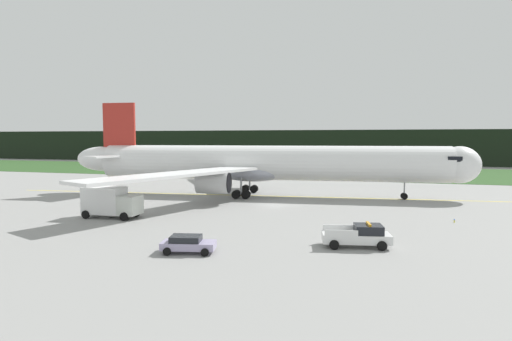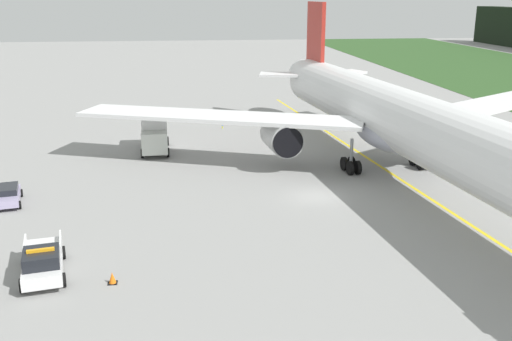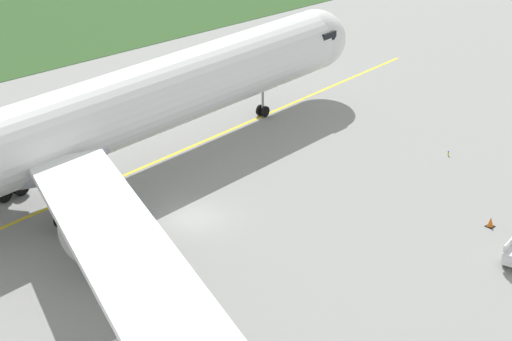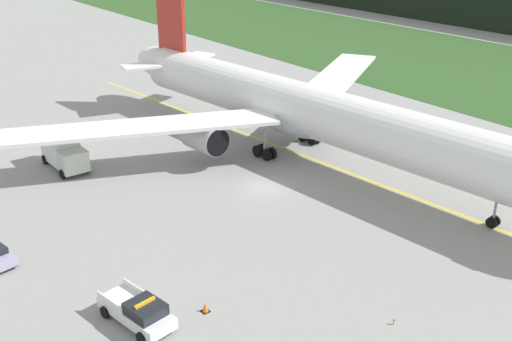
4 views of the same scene
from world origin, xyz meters
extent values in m
plane|color=gray|center=(0.00, 0.00, 0.00)|extent=(320.00, 320.00, 0.00)
cube|color=#2C4E23|center=(0.00, 54.10, 0.02)|extent=(320.00, 42.46, 0.04)
cube|color=black|center=(0.00, 87.76, 5.60)|extent=(288.00, 5.21, 11.20)
cube|color=yellow|center=(-2.66, 8.02, 0.00)|extent=(80.35, 8.72, 0.01)
cylinder|color=white|center=(-2.66, 8.02, 4.94)|extent=(50.73, 10.32, 5.09)
ellipsoid|color=white|center=(23.45, 10.76, 4.94)|extent=(6.09, 5.64, 5.09)
ellipsoid|color=white|center=(-29.28, 5.23, 5.32)|extent=(8.49, 4.64, 3.81)
ellipsoid|color=#A7A9BA|center=(-5.17, 7.75, 3.54)|extent=(10.93, 6.40, 2.80)
cube|color=black|center=(22.24, 10.63, 5.83)|extent=(2.29, 4.99, 0.70)
cube|color=white|center=(-13.14, 20.91, 4.30)|extent=(18.00, 24.22, 0.35)
cylinder|color=#ACACAC|center=(-9.59, 16.22, 2.86)|extent=(4.42, 3.28, 2.86)
cylinder|color=black|center=(-7.48, 16.44, 2.86)|extent=(0.39, 2.63, 2.63)
cube|color=white|center=(-10.24, -6.77, 4.30)|extent=(13.66, 25.78, 0.35)
cylinder|color=#ACACAC|center=(-7.74, -1.44, 2.86)|extent=(4.42, 3.28, 2.86)
cylinder|color=black|center=(-5.63, -1.22, 2.86)|extent=(0.39, 2.63, 2.63)
cube|color=#A7271F|center=(-26.20, 5.55, 9.99)|extent=(5.25, 0.98, 8.08)
cube|color=white|center=(-27.04, 8.78, 5.83)|extent=(5.21, 6.86, 0.28)
cube|color=white|center=(-26.35, 2.22, 5.83)|extent=(4.17, 6.67, 0.28)
cylinder|color=gray|center=(16.42, 10.02, 1.65)|extent=(0.20, 0.20, 2.39)
cylinder|color=black|center=(16.39, 10.28, 0.45)|extent=(0.92, 0.31, 0.90)
cylinder|color=black|center=(16.44, 9.76, 0.45)|extent=(0.92, 0.31, 0.90)
cylinder|color=gray|center=(-6.51, 10.94, 1.80)|extent=(0.28, 0.28, 2.39)
cylinder|color=black|center=(-5.78, 10.66, 0.60)|extent=(1.22, 0.42, 1.20)
cylinder|color=black|center=(-5.85, 11.36, 0.60)|extent=(1.22, 0.42, 1.20)
cylinder|color=black|center=(-7.17, 10.52, 0.60)|extent=(1.22, 0.42, 1.20)
cylinder|color=black|center=(-7.24, 11.21, 0.60)|extent=(1.22, 0.42, 1.20)
cylinder|color=gray|center=(-5.82, 4.36, 1.80)|extent=(0.28, 0.28, 2.39)
cylinder|color=black|center=(-5.16, 4.78, 0.60)|extent=(1.22, 0.42, 1.20)
cylinder|color=black|center=(-5.09, 4.09, 0.60)|extent=(1.22, 0.42, 1.20)
cylinder|color=black|center=(-6.55, 4.64, 0.60)|extent=(1.22, 0.42, 1.20)
cylinder|color=black|center=(-6.48, 3.94, 0.60)|extent=(1.22, 0.42, 1.20)
cube|color=silver|center=(10.90, -17.79, 0.73)|extent=(5.58, 2.97, 0.70)
cube|color=black|center=(11.83, -17.61, 1.43)|extent=(2.43, 2.22, 0.70)
cube|color=silver|center=(9.47, -17.08, 1.31)|extent=(2.51, 0.57, 0.45)
cube|color=silver|center=(9.83, -18.96, 1.31)|extent=(2.51, 0.57, 0.45)
cube|color=orange|center=(11.83, -17.61, 1.86)|extent=(0.46, 1.42, 0.16)
cylinder|color=black|center=(12.47, -16.44, 0.38)|extent=(0.79, 0.38, 0.76)
cylinder|color=black|center=(12.86, -18.46, 0.38)|extent=(0.79, 0.38, 0.76)
cylinder|color=black|center=(8.94, -17.12, 0.38)|extent=(0.79, 0.38, 0.76)
cylinder|color=black|center=(9.32, -19.13, 0.38)|extent=(0.79, 0.38, 0.76)
cube|color=silver|center=(-12.74, -12.68, 1.45)|extent=(1.97, 2.46, 2.00)
cube|color=white|center=(-15.83, -12.78, 1.89)|extent=(4.35, 2.53, 2.87)
cylinder|color=#99999E|center=(-14.98, -12.75, 0.36)|extent=(0.77, 0.12, 1.04)
cylinder|color=#99999E|center=(-16.69, -12.80, 0.36)|extent=(0.77, 0.12, 1.04)
cylinder|color=black|center=(-12.78, -11.49, 0.45)|extent=(0.91, 0.29, 0.90)
cylinder|color=black|center=(-12.71, -13.88, 0.45)|extent=(0.91, 0.29, 0.90)
cylinder|color=black|center=(-17.37, -11.62, 0.45)|extent=(0.91, 0.29, 0.90)
cylinder|color=black|center=(-17.30, -14.02, 0.45)|extent=(0.91, 0.29, 0.90)
cube|color=#9F95B9|center=(-1.14, -22.95, 0.57)|extent=(4.27, 2.50, 0.55)
cube|color=black|center=(-1.34, -22.99, 1.08)|extent=(2.51, 1.94, 0.45)
cylinder|color=black|center=(0.05, -21.80, 0.30)|extent=(0.62, 0.30, 0.60)
cylinder|color=black|center=(0.41, -23.53, 0.30)|extent=(0.62, 0.30, 0.60)
cylinder|color=black|center=(-2.69, -22.38, 0.30)|extent=(0.62, 0.30, 0.60)
cylinder|color=black|center=(-2.33, -24.10, 0.30)|extent=(0.62, 0.30, 0.60)
cube|color=black|center=(12.42, -13.93, 0.01)|extent=(0.50, 0.50, 0.03)
cone|color=orange|center=(12.42, -13.93, 0.33)|extent=(0.39, 0.39, 0.61)
cylinder|color=yellow|center=(20.17, -5.52, 0.13)|extent=(0.10, 0.10, 0.27)
sphere|color=blue|center=(20.17, -5.52, 0.32)|extent=(0.12, 0.12, 0.12)
cylinder|color=yellow|center=(-24.47, -5.52, 0.15)|extent=(0.10, 0.10, 0.30)
sphere|color=blue|center=(-24.47, -5.52, 0.35)|extent=(0.12, 0.12, 0.12)
camera|label=1|loc=(12.01, -50.75, 8.61)|focal=28.88mm
camera|label=2|loc=(41.31, -9.77, 14.82)|focal=40.97mm
camera|label=3|loc=(-33.82, -39.83, 26.19)|focal=64.55mm
camera|label=4|loc=(39.03, -29.53, 22.55)|focal=42.17mm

